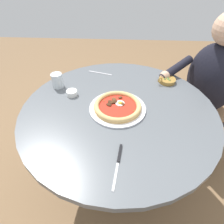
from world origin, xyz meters
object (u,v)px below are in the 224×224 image
Objects in this scene: cafe_chair_diner at (218,91)px; fork_utensil at (100,73)px; ramekin_capers at (72,93)px; olive_pan at (167,80)px; dining_table at (118,125)px; diner_person at (202,101)px; water_glass at (57,81)px; pizza_on_plate at (118,106)px; steak_knife at (119,159)px.

fork_utensil is at bearing 94.75° from cafe_chair_diner.
olive_pan is (0.18, -0.59, -0.00)m from ramekin_capers.
fork_utensil is (0.38, 0.14, 0.13)m from dining_table.
dining_table is at bearing 121.00° from diner_person.
fork_utensil is (0.09, 0.45, -0.01)m from olive_pan.
dining_table is 0.89m from cafe_chair_diner.
olive_pan is at bearing -82.46° from water_glass.
ramekin_capers is at bearing 108.31° from cafe_chair_diner.
diner_person is (0.38, -0.63, -0.23)m from pizza_on_plate.
dining_table is 11.92× the size of water_glass.
water_glass is (0.20, 0.39, 0.17)m from dining_table.
dining_table is at bearing 120.87° from cafe_chair_diner.
pizza_on_plate is 0.78m from diner_person.
steak_knife reaches higher than fork_utensil.
fork_utensil is at bearing 19.30° from pizza_on_plate.
olive_pan is 0.13× the size of cafe_chair_diner.
pizza_on_plate reaches higher than ramekin_capers.
pizza_on_plate is 0.33m from steak_knife.
steak_knife is at bearing -146.71° from ramekin_capers.
pizza_on_plate is at bearing -160.70° from fork_utensil.
water_glass reaches higher than ramekin_capers.
diner_person is at bearing 120.22° from cafe_chair_diner.
fork_utensil is at bearing 89.93° from diner_person.
cafe_chair_diner reaches higher than steak_knife.
diner_person is at bearing -58.86° from pizza_on_plate.
pizza_on_plate is at bearing -117.64° from water_glass.
diner_person reaches higher than cafe_chair_diner.
cafe_chair_diner is (0.26, -1.15, -0.21)m from water_glass.
fork_utensil is (0.38, 0.13, -0.02)m from pizza_on_plate.
ramekin_capers is at bearing 152.18° from fork_utensil.
cafe_chair_diner reaches higher than pizza_on_plate.
water_glass is 0.67m from steak_knife.
steak_knife is at bearing -168.15° from fork_utensil.
steak_knife is at bearing 136.52° from cafe_chair_diner.
pizza_on_plate is 1.84× the size of fork_utensil.
dining_table is 0.45m from olive_pan.
pizza_on_plate reaches higher than fork_utensil.
water_glass is 0.71m from olive_pan.
olive_pan is 0.40m from diner_person.
steak_knife is 0.53m from ramekin_capers.
water_glass is 0.10× the size of cafe_chair_diner.
water_glass is 0.08× the size of diner_person.
steak_knife is at bearing -177.32° from pizza_on_plate.
olive_pan is (0.29, -0.32, -0.00)m from pizza_on_plate.
pizza_on_plate is at bearing 121.14° from diner_person.
diner_person reaches higher than steak_knife.
dining_table is 6.40× the size of fork_utensil.
cafe_chair_diner is (0.07, -0.90, -0.17)m from fork_utensil.
ramekin_capers is 0.06× the size of diner_person.
fork_utensil is (0.27, -0.14, -0.02)m from ramekin_capers.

